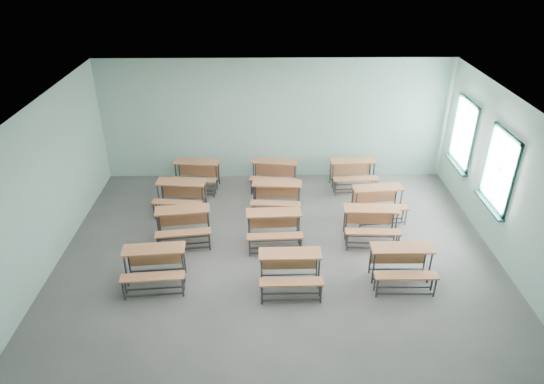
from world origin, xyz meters
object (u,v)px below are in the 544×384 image
at_px(desk_unit_r0c0, 154,262).
at_px(desk_unit_r3c0, 196,171).
at_px(desk_unit_r2c1, 277,193).
at_px(desk_unit_r0c1, 290,267).
at_px(desk_unit_r3c2, 353,170).
at_px(desk_unit_r1c1, 274,224).
at_px(desk_unit_r1c0, 183,221).
at_px(desk_unit_r2c0, 181,192).
at_px(desk_unit_r0c2, 402,261).
at_px(desk_unit_r1c2, 371,220).
at_px(desk_unit_r3c1, 274,171).
at_px(desk_unit_r2c2, 378,198).

distance_m(desk_unit_r0c0, desk_unit_r3c0, 3.87).
relative_size(desk_unit_r2c1, desk_unit_r3c0, 0.99).
height_order(desk_unit_r0c1, desk_unit_r3c2, same).
bearing_deg(desk_unit_r1c1, desk_unit_r1c0, 172.90).
xyz_separation_m(desk_unit_r2c0, desk_unit_r3c0, (0.23, 1.15, 0.00)).
bearing_deg(desk_unit_r0c0, desk_unit_r3c2, 36.81).
relative_size(desk_unit_r0c2, desk_unit_r3c2, 0.96).
bearing_deg(desk_unit_r1c0, desk_unit_r1c1, -11.73).
xyz_separation_m(desk_unit_r1c2, desk_unit_r3c1, (-2.03, 2.42, 0.00)).
height_order(desk_unit_r0c1, desk_unit_r3c1, same).
xyz_separation_m(desk_unit_r0c1, desk_unit_r3c2, (1.82, 4.04, 0.00)).
xyz_separation_m(desk_unit_r0c2, desk_unit_r3c2, (-0.29, 3.89, 0.00)).
distance_m(desk_unit_r0c1, desk_unit_r0c2, 2.11).
bearing_deg(desk_unit_r0c1, desk_unit_r1c1, 99.65).
bearing_deg(desk_unit_r2c2, desk_unit_r0c2, -97.55).
bearing_deg(desk_unit_r1c2, desk_unit_r3c0, 151.94).
relative_size(desk_unit_r0c2, desk_unit_r3c0, 0.94).
height_order(desk_unit_r1c1, desk_unit_r2c2, same).
xyz_separation_m(desk_unit_r2c2, desk_unit_r3c0, (-4.39, 1.48, 0.00)).
distance_m(desk_unit_r2c2, desk_unit_r3c1, 2.80).
height_order(desk_unit_r1c1, desk_unit_r3c2, same).
xyz_separation_m(desk_unit_r0c0, desk_unit_r3c2, (4.36, 3.86, 0.00)).
bearing_deg(desk_unit_r3c2, desk_unit_r2c2, -80.78).
relative_size(desk_unit_r2c2, desk_unit_r3c0, 1.00).
distance_m(desk_unit_r1c2, desk_unit_r2c1, 2.33).
bearing_deg(desk_unit_r3c1, desk_unit_r1c2, -42.52).
bearing_deg(desk_unit_r2c2, desk_unit_r2c1, 167.34).
height_order(desk_unit_r0c1, desk_unit_r1c1, same).
bearing_deg(desk_unit_r0c1, desk_unit_r3c1, 92.24).
bearing_deg(desk_unit_r0c0, desk_unit_r1c2, 13.41).
xyz_separation_m(desk_unit_r1c0, desk_unit_r1c2, (4.02, -0.02, 0.00)).
bearing_deg(desk_unit_r2c1, desk_unit_r1c0, -144.53).
xyz_separation_m(desk_unit_r0c0, desk_unit_r0c2, (4.65, -0.03, 0.00)).
height_order(desk_unit_r1c0, desk_unit_r3c1, same).
bearing_deg(desk_unit_r0c0, desk_unit_r1c1, 25.00).
relative_size(desk_unit_r2c0, desk_unit_r2c1, 1.01).
relative_size(desk_unit_r0c0, desk_unit_r3c1, 0.97).
bearing_deg(desk_unit_r0c2, desk_unit_r3c0, 138.45).
relative_size(desk_unit_r0c0, desk_unit_r1c2, 1.02).
relative_size(desk_unit_r0c1, desk_unit_r3c1, 0.94).
xyz_separation_m(desk_unit_r0c2, desk_unit_r1c1, (-2.38, 1.32, 0.00)).
bearing_deg(desk_unit_r0c2, desk_unit_r2c1, 131.10).
distance_m(desk_unit_r0c0, desk_unit_r1c0, 1.48).
height_order(desk_unit_r0c1, desk_unit_r0c2, same).
height_order(desk_unit_r1c0, desk_unit_r2c0, same).
distance_m(desk_unit_r0c2, desk_unit_r2c2, 2.40).
height_order(desk_unit_r2c2, desk_unit_r3c2, same).
bearing_deg(desk_unit_r1c0, desk_unit_r0c0, -110.26).
bearing_deg(desk_unit_r3c1, desk_unit_r2c0, -145.71).
relative_size(desk_unit_r0c2, desk_unit_r3c1, 0.93).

